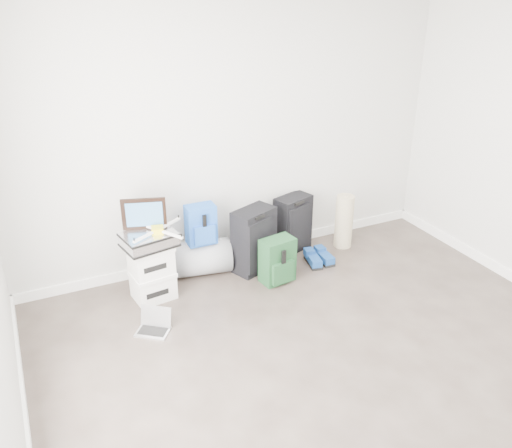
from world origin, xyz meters
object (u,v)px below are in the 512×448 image
boxes_stack (152,272)px  briefcase (149,240)px  carry_on (293,224)px  laptop (154,325)px  duffel_bag (202,257)px  large_suitcase (254,240)px

boxes_stack → briefcase: briefcase is taller
carry_on → boxes_stack: bearing=172.1°
laptop → duffel_bag: bearing=83.1°
boxes_stack → large_suitcase: 1.07m
large_suitcase → carry_on: bearing=-0.9°
duffel_bag → laptop: size_ratio=1.71×
boxes_stack → briefcase: 0.33m
briefcase → boxes_stack: bearing=0.0°
briefcase → duffel_bag: bearing=11.9°
briefcase → carry_on: (1.63, 0.29, -0.29)m
large_suitcase → laptop: (-1.21, -0.57, -0.28)m
boxes_stack → carry_on: size_ratio=0.87×
briefcase → carry_on: bearing=-0.3°
large_suitcase → carry_on: size_ratio=1.08×
duffel_bag → large_suitcase: 0.55m
briefcase → laptop: bearing=-115.8°
briefcase → large_suitcase: size_ratio=0.68×
briefcase → laptop: size_ratio=1.36×
briefcase → large_suitcase: 1.11m
boxes_stack → briefcase: bearing=0.0°
briefcase → laptop: (-0.14, -0.50, -0.56)m
carry_on → laptop: 1.96m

